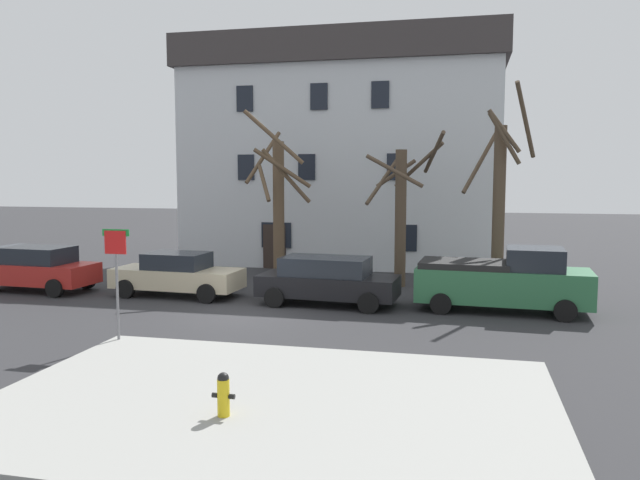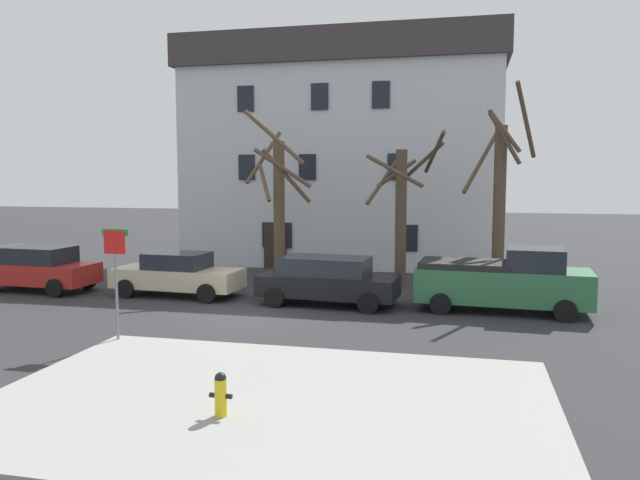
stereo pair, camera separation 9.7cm
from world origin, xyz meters
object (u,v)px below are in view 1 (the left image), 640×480
building_main (342,151)px  bicycle_leaning (187,269)px  tree_bare_mid (402,207)px  street_sign_pole (116,264)px  car_black_wagon (327,280)px  tree_bare_far (499,198)px  car_red_wagon (36,268)px  car_beige_sedan (177,274)px  tree_bare_near (278,201)px  fire_hydrant (223,394)px  pickup_truck_green (504,280)px

building_main → bicycle_leaning: 10.07m
tree_bare_mid → street_sign_pole: bearing=-121.5°
street_sign_pole → building_main: bearing=80.9°
car_black_wagon → tree_bare_far: bearing=33.9°
building_main → tree_bare_mid: building_main is taller
car_red_wagon → car_beige_sedan: (5.74, 0.25, -0.08)m
tree_bare_near → tree_bare_mid: tree_bare_near is taller
tree_bare_far → street_sign_pole: bearing=-135.2°
car_red_wagon → car_beige_sedan: car_red_wagon is taller
tree_bare_far → car_red_wagon: tree_bare_far is taller
tree_bare_far → fire_hydrant: tree_bare_far is taller
building_main → car_red_wagon: size_ratio=3.41×
pickup_truck_green → bicycle_leaning: bearing=162.8°
car_black_wagon → street_sign_pole: street_sign_pole is taller
car_black_wagon → pickup_truck_green: pickup_truck_green is taller
bicycle_leaning → car_black_wagon: bearing=-30.9°
tree_bare_mid → pickup_truck_green: tree_bare_mid is taller
street_sign_pole → bicycle_leaning: (-2.87, 10.38, -1.73)m
bicycle_leaning → building_main: bearing=49.6°
tree_bare_mid → car_red_wagon: bearing=-162.7°
tree_bare_mid → street_sign_pole: tree_bare_mid is taller
tree_bare_mid → building_main: bearing=119.3°
fire_hydrant → tree_bare_mid: bearing=83.4°
building_main → street_sign_pole: 17.48m
tree_bare_near → car_black_wagon: 5.90m
street_sign_pole → car_red_wagon: bearing=139.2°
bicycle_leaning → fire_hydrant: bearing=-62.9°
building_main → car_beige_sedan: bearing=-111.4°
tree_bare_far → car_beige_sedan: bearing=-162.7°
car_red_wagon → pickup_truck_green: (17.21, 0.21, 0.13)m
building_main → bicycle_leaning: size_ratio=9.22×
pickup_truck_green → fire_hydrant: size_ratio=6.99×
car_black_wagon → street_sign_pole: bearing=-125.0°
pickup_truck_green → street_sign_pole: 11.96m
car_beige_sedan → tree_bare_far: bearing=17.3°
tree_bare_near → car_red_wagon: size_ratio=1.51×
tree_bare_near → street_sign_pole: (-1.21, -10.49, -1.25)m
tree_bare_near → car_red_wagon: bearing=-152.6°
car_beige_sedan → bicycle_leaning: bearing=110.2°
car_red_wagon → bicycle_leaning: bearing=44.6°
car_beige_sedan → car_black_wagon: bearing=-3.1°
building_main → tree_bare_far: building_main is taller
building_main → pickup_truck_green: size_ratio=2.84×
tree_bare_mid → bicycle_leaning: size_ratio=3.55×
tree_bare_near → pickup_truck_green: size_ratio=1.26×
tree_bare_near → tree_bare_mid: size_ratio=1.15×
tree_bare_near → tree_bare_mid: bearing=-1.3°
building_main → bicycle_leaning: bearing=-130.4°
fire_hydrant → street_sign_pole: 6.55m
car_black_wagon → street_sign_pole: size_ratio=1.60×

